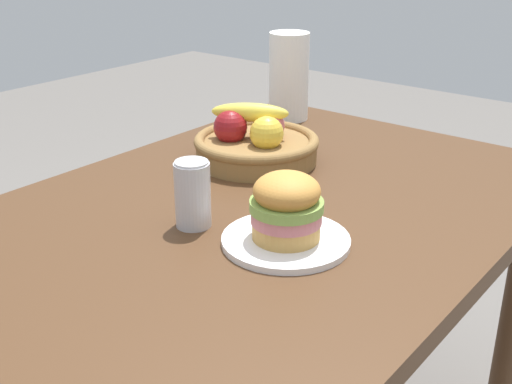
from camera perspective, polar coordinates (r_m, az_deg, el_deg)
name	(u,v)px	position (r m, az deg, el deg)	size (l,w,h in m)	color
dining_table	(248,257)	(1.31, -0.74, -5.75)	(1.40, 0.90, 0.75)	#4C301C
plate	(286,240)	(1.14, 2.63, -4.26)	(0.23, 0.23, 0.01)	white
sandwich	(286,206)	(1.11, 2.69, -1.26)	(0.13, 0.13, 0.12)	tan
soda_can	(193,194)	(1.18, -5.58, -0.18)	(0.07, 0.07, 0.13)	silver
fruit_basket	(256,142)	(1.51, -0.02, 4.36)	(0.29, 0.29, 0.13)	olive
paper_towel_roll	(289,76)	(1.83, 2.90, 10.08)	(0.11, 0.11, 0.24)	white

